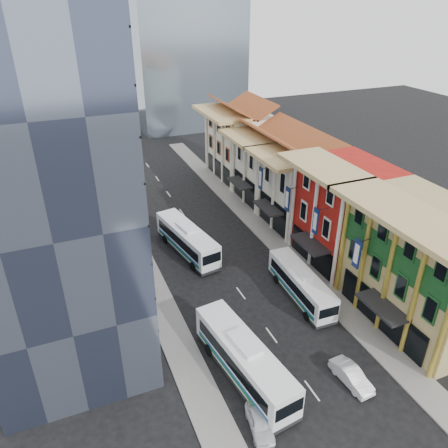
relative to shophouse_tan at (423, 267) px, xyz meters
name	(u,v)px	position (x,y,z in m)	size (l,w,h in m)	color
ground	(319,400)	(-14.00, -5.00, -6.00)	(200.00, 200.00, 0.00)	black
sidewalk_right	(279,246)	(-5.50, 17.00, -5.92)	(3.00, 90.00, 0.15)	slate
sidewalk_left	(147,275)	(-22.50, 17.00, -5.92)	(3.00, 90.00, 0.15)	slate
shophouse_tan	(423,267)	(0.00, 0.00, 0.00)	(8.00, 14.00, 12.00)	tan
shophouse_red	(345,213)	(0.00, 12.00, 0.00)	(8.00, 10.00, 12.00)	#A91A13
shophouse_cream_near	(301,190)	(0.00, 21.50, -1.00)	(8.00, 9.00, 10.00)	white
shophouse_cream_mid	(270,168)	(0.00, 30.50, -1.00)	(8.00, 9.00, 10.00)	white
shophouse_cream_far	(241,145)	(0.00, 41.00, -0.50)	(8.00, 12.00, 11.00)	white
office_tower	(44,172)	(-31.00, 14.00, 9.00)	(12.00, 26.00, 30.00)	#38415A
office_block_far	(55,169)	(-30.00, 37.00, 1.00)	(10.00, 18.00, 14.00)	gray
bus_left_near	(244,359)	(-18.48, -0.47, -4.05)	(2.85, 12.15, 3.90)	white
bus_left_far	(187,239)	(-16.67, 20.08, -4.11)	(2.76, 11.77, 3.78)	white
bus_right	(301,284)	(-8.50, 7.00, -4.31)	(2.47, 10.56, 3.39)	white
sedan_left	(260,422)	(-19.50, -5.46, -5.35)	(1.55, 3.84, 1.31)	silver
sedan_right	(351,376)	(-10.58, -4.45, -5.31)	(1.47, 4.21, 1.39)	white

